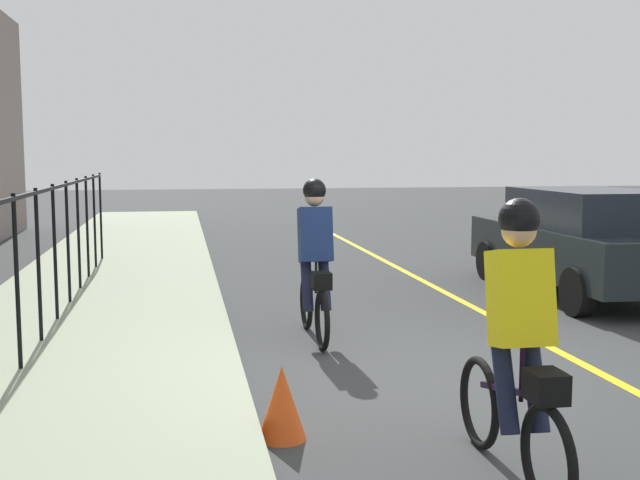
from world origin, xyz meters
name	(u,v)px	position (x,y,z in m)	size (l,w,h in m)	color
ground_plane	(435,377)	(0.00, 0.00, 0.00)	(80.00, 80.00, 0.00)	#363939
lane_line_centre	(591,369)	(0.00, -1.60, 0.00)	(36.00, 0.12, 0.01)	yellow
sidewalk	(59,389)	(0.00, 3.40, 0.07)	(40.00, 3.20, 0.15)	#96A285
iron_fence	(27,243)	(1.00, 3.80, 1.24)	(14.12, 0.04, 1.60)	black
cyclist_lead	(315,261)	(1.62, 0.87, 0.91)	(1.71, 0.36, 1.83)	black
cyclist_follow	(518,343)	(-2.33, 0.26, 0.91)	(1.71, 0.36, 1.83)	black
patrol_sedan	(584,240)	(3.74, -3.57, 0.82)	(4.42, 1.95, 1.58)	black
traffic_cone_near	(282,403)	(-1.32, 1.63, 0.28)	(0.36, 0.36, 0.55)	#F85319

